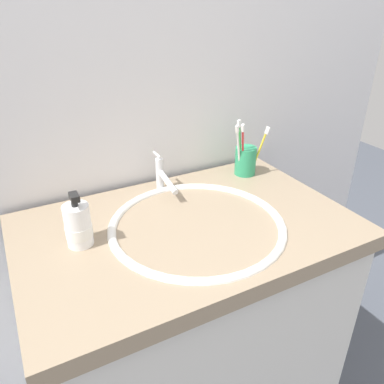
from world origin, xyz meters
The scene contains 10 objects.
tiled_wall_back centered at (0.00, 0.33, 1.20)m, with size 2.11×0.04×2.40m, color silver.
vanity_counter centered at (0.00, 0.00, 0.43)m, with size 0.91×0.59×0.85m.
sink_basin centered at (0.02, -0.02, 0.81)m, with size 0.49×0.49×0.10m.
faucet centered at (0.02, 0.21, 0.90)m, with size 0.02×0.16×0.12m.
toothbrush_cup centered at (0.33, 0.20, 0.90)m, with size 0.07×0.07×0.10m, color #2D9966.
toothbrush_green centered at (0.30, 0.19, 0.97)m, with size 0.04×0.02×0.20m.
toothbrush_white centered at (0.28, 0.18, 0.96)m, with size 0.06×0.04×0.19m.
toothbrush_yellow centered at (0.37, 0.17, 0.95)m, with size 0.04×0.04×0.17m.
toothbrush_red centered at (0.30, 0.18, 0.96)m, with size 0.04×0.03×0.19m.
soap_dispenser centered at (-0.28, 0.04, 0.90)m, with size 0.07×0.07×0.15m.
Camera 1 is at (-0.40, -0.79, 1.41)m, focal length 35.51 mm.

